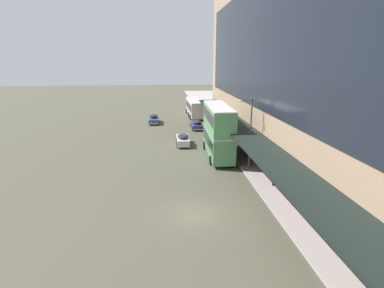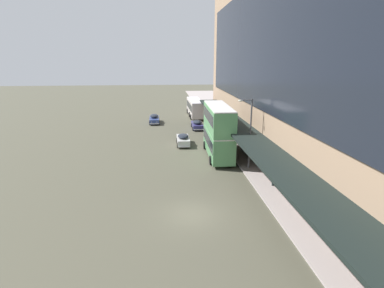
{
  "view_description": "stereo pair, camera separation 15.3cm",
  "coord_description": "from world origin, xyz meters",
  "px_view_note": "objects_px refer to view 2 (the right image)",
  "views": [
    {
      "loc": [
        -2.06,
        -19.99,
        11.18
      ],
      "look_at": [
        1.14,
        12.52,
        1.94
      ],
      "focal_mm": 28.0,
      "sensor_mm": 36.0,
      "label": 1
    },
    {
      "loc": [
        -1.91,
        -20.01,
        11.18
      ],
      "look_at": [
        1.14,
        12.52,
        1.94
      ],
      "focal_mm": 28.0,
      "sensor_mm": 36.0,
      "label": 2
    }
  ],
  "objects_px": {
    "transit_bus_kerbside_rear": "(218,129)",
    "pedestrian_at_kerb": "(274,175)",
    "transit_bus_kerbside_front": "(195,107)",
    "sedan_trailing_mid": "(197,124)",
    "sedan_oncoming_front": "(183,139)",
    "street_lamp": "(249,129)",
    "sedan_trailing_near": "(154,119)"
  },
  "relations": [
    {
      "from": "transit_bus_kerbside_rear",
      "to": "pedestrian_at_kerb",
      "type": "relative_size",
      "value": 5.07
    },
    {
      "from": "transit_bus_kerbside_rear",
      "to": "transit_bus_kerbside_front",
      "type": "bearing_deg",
      "value": 89.91
    },
    {
      "from": "pedestrian_at_kerb",
      "to": "sedan_trailing_mid",
      "type": "bearing_deg",
      "value": 99.94
    },
    {
      "from": "transit_bus_kerbside_rear",
      "to": "pedestrian_at_kerb",
      "type": "height_order",
      "value": "transit_bus_kerbside_rear"
    },
    {
      "from": "sedan_oncoming_front",
      "to": "pedestrian_at_kerb",
      "type": "bearing_deg",
      "value": -63.66
    },
    {
      "from": "transit_bus_kerbside_front",
      "to": "street_lamp",
      "type": "relative_size",
      "value": 1.51
    },
    {
      "from": "pedestrian_at_kerb",
      "to": "street_lamp",
      "type": "xyz_separation_m",
      "value": [
        -1.1,
        4.83,
        3.17
      ]
    },
    {
      "from": "sedan_oncoming_front",
      "to": "street_lamp",
      "type": "height_order",
      "value": "street_lamp"
    },
    {
      "from": "sedan_trailing_mid",
      "to": "pedestrian_at_kerb",
      "type": "xyz_separation_m",
      "value": [
        4.27,
        -24.35,
        0.45
      ]
    },
    {
      "from": "sedan_trailing_near",
      "to": "pedestrian_at_kerb",
      "type": "bearing_deg",
      "value": -68.81
    },
    {
      "from": "pedestrian_at_kerb",
      "to": "street_lamp",
      "type": "distance_m",
      "value": 5.88
    },
    {
      "from": "sedan_trailing_mid",
      "to": "transit_bus_kerbside_rear",
      "type": "bearing_deg",
      "value": -86.86
    },
    {
      "from": "sedan_trailing_near",
      "to": "street_lamp",
      "type": "relative_size",
      "value": 0.69
    },
    {
      "from": "sedan_trailing_mid",
      "to": "sedan_oncoming_front",
      "type": "height_order",
      "value": "sedan_oncoming_front"
    },
    {
      "from": "sedan_oncoming_front",
      "to": "street_lamp",
      "type": "bearing_deg",
      "value": -57.94
    },
    {
      "from": "transit_bus_kerbside_rear",
      "to": "sedan_trailing_mid",
      "type": "relative_size",
      "value": 2.0
    },
    {
      "from": "transit_bus_kerbside_front",
      "to": "sedan_trailing_near",
      "type": "distance_m",
      "value": 10.26
    },
    {
      "from": "sedan_oncoming_front",
      "to": "pedestrian_at_kerb",
      "type": "distance_m",
      "value": 16.35
    },
    {
      "from": "transit_bus_kerbside_front",
      "to": "sedan_trailing_mid",
      "type": "bearing_deg",
      "value": -94.27
    },
    {
      "from": "transit_bus_kerbside_front",
      "to": "pedestrian_at_kerb",
      "type": "relative_size",
      "value": 5.89
    },
    {
      "from": "sedan_oncoming_front",
      "to": "street_lamp",
      "type": "distance_m",
      "value": 12.13
    },
    {
      "from": "transit_bus_kerbside_rear",
      "to": "sedan_oncoming_front",
      "type": "xyz_separation_m",
      "value": [
        -3.8,
        5.25,
        -2.51
      ]
    },
    {
      "from": "transit_bus_kerbside_front",
      "to": "sedan_trailing_mid",
      "type": "distance_m",
      "value": 11.67
    },
    {
      "from": "sedan_oncoming_front",
      "to": "sedan_trailing_mid",
      "type": "bearing_deg",
      "value": 72.9
    },
    {
      "from": "sedan_trailing_near",
      "to": "street_lamp",
      "type": "height_order",
      "value": "street_lamp"
    },
    {
      "from": "transit_bus_kerbside_rear",
      "to": "sedan_oncoming_front",
      "type": "relative_size",
      "value": 2.19
    },
    {
      "from": "street_lamp",
      "to": "pedestrian_at_kerb",
      "type": "bearing_deg",
      "value": -77.15
    },
    {
      "from": "sedan_oncoming_front",
      "to": "transit_bus_kerbside_front",
      "type": "bearing_deg",
      "value": 79.75
    },
    {
      "from": "sedan_trailing_mid",
      "to": "pedestrian_at_kerb",
      "type": "bearing_deg",
      "value": -80.06
    },
    {
      "from": "street_lamp",
      "to": "sedan_oncoming_front",
      "type": "bearing_deg",
      "value": 122.06
    },
    {
      "from": "transit_bus_kerbside_rear",
      "to": "street_lamp",
      "type": "relative_size",
      "value": 1.3
    },
    {
      "from": "sedan_trailing_near",
      "to": "street_lamp",
      "type": "bearing_deg",
      "value": -67.29
    }
  ]
}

